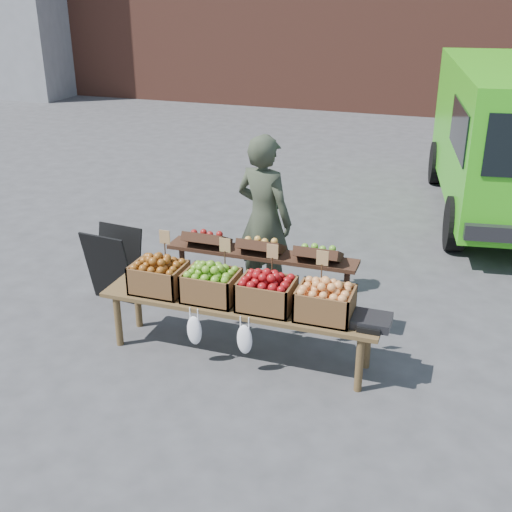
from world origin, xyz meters
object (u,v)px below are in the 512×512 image
at_px(crate_golden_apples, 159,278).
at_px(crate_red_apples, 267,294).
at_px(crate_russet_pears, 211,286).
at_px(vendor, 264,219).
at_px(display_bench, 239,330).
at_px(back_table, 261,277).
at_px(chalkboard_sign, 114,265).
at_px(crate_green_apples, 325,303).
at_px(weighing_scale, 372,321).

relative_size(crate_golden_apples, crate_red_apples, 1.00).
bearing_deg(crate_golden_apples, crate_russet_pears, 0.00).
bearing_deg(vendor, crate_russet_pears, 102.97).
bearing_deg(vendor, crate_golden_apples, 80.44).
bearing_deg(display_bench, back_table, 91.61).
relative_size(crate_russet_pears, crate_red_apples, 1.00).
xyz_separation_m(vendor, crate_golden_apples, (-0.65, -1.27, -0.24)).
bearing_deg(crate_russet_pears, display_bench, 0.00).
height_order(crate_golden_apples, crate_russet_pears, same).
xyz_separation_m(display_bench, crate_red_apples, (0.28, 0.00, 0.42)).
xyz_separation_m(back_table, display_bench, (0.02, -0.72, -0.24)).
height_order(chalkboard_sign, crate_green_apples, chalkboard_sign).
bearing_deg(crate_red_apples, display_bench, 180.00).
relative_size(chalkboard_sign, display_bench, 0.32).
relative_size(chalkboard_sign, weighing_scale, 2.53).
relative_size(vendor, chalkboard_sign, 2.21).
height_order(chalkboard_sign, back_table, back_table).
bearing_deg(vendor, weighing_scale, 155.69).
relative_size(back_table, crate_russet_pears, 4.20).
relative_size(vendor, back_table, 0.90).
bearing_deg(crate_golden_apples, vendor, 62.92).
relative_size(chalkboard_sign, crate_golden_apples, 1.72).
xyz_separation_m(crate_red_apples, crate_green_apples, (0.55, 0.00, 0.00)).
bearing_deg(crate_russet_pears, back_table, 70.51).
xyz_separation_m(display_bench, weighing_scale, (1.25, 0.00, 0.33)).
xyz_separation_m(crate_golden_apples, crate_red_apples, (1.10, 0.00, 0.00)).
bearing_deg(weighing_scale, back_table, 150.45).
distance_m(crate_golden_apples, crate_green_apples, 1.65).
height_order(crate_green_apples, weighing_scale, crate_green_apples).
distance_m(vendor, chalkboard_sign, 1.76).
height_order(chalkboard_sign, display_bench, chalkboard_sign).
bearing_deg(display_bench, crate_russet_pears, 180.00).
height_order(display_bench, crate_green_apples, crate_green_apples).
height_order(crate_russet_pears, crate_red_apples, same).
distance_m(crate_golden_apples, crate_russet_pears, 0.55).
xyz_separation_m(vendor, crate_red_apples, (0.45, -1.27, -0.24)).
bearing_deg(display_bench, crate_red_apples, 0.00).
relative_size(chalkboard_sign, crate_red_apples, 1.72).
relative_size(vendor, crate_green_apples, 3.79).
bearing_deg(crate_russet_pears, weighing_scale, 0.00).
bearing_deg(display_bench, vendor, 97.76).
bearing_deg(crate_russet_pears, crate_golden_apples, 180.00).
xyz_separation_m(display_bench, crate_russet_pears, (-0.28, 0.00, 0.42)).
distance_m(crate_golden_apples, weighing_scale, 2.08).
bearing_deg(crate_red_apples, back_table, 112.29).
bearing_deg(crate_green_apples, display_bench, 180.00).
bearing_deg(chalkboard_sign, vendor, 26.97).
relative_size(chalkboard_sign, back_table, 0.41).
relative_size(back_table, weighing_scale, 6.18).
xyz_separation_m(vendor, back_table, (0.15, -0.55, -0.43)).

